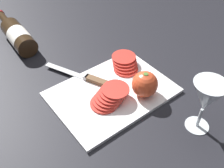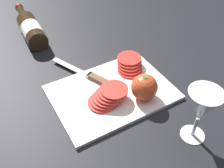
{
  "view_description": "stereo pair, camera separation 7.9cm",
  "coord_description": "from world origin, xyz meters",
  "views": [
    {
      "loc": [
        0.34,
        0.45,
        0.58
      ],
      "look_at": [
        -0.02,
        -0.01,
        0.04
      ],
      "focal_mm": 42.0,
      "sensor_mm": 36.0,
      "label": 1
    },
    {
      "loc": [
        0.27,
        0.49,
        0.58
      ],
      "look_at": [
        -0.02,
        -0.01,
        0.04
      ],
      "focal_mm": 42.0,
      "sensor_mm": 36.0,
      "label": 2
    }
  ],
  "objects": [
    {
      "name": "ground_plane",
      "position": [
        0.0,
        0.0,
        0.0
      ],
      "size": [
        3.0,
        3.0,
        0.0
      ],
      "primitive_type": "plane",
      "color": "black"
    },
    {
      "name": "cutting_board",
      "position": [
        -0.02,
        -0.01,
        0.01
      ],
      "size": [
        0.36,
        0.26,
        0.01
      ],
      "color": "white",
      "rests_on": "ground_plane"
    },
    {
      "name": "wine_bottle",
      "position": [
        0.1,
        -0.44,
        0.04
      ],
      "size": [
        0.08,
        0.32,
        0.08
      ],
      "color": "#332314",
      "rests_on": "ground_plane"
    },
    {
      "name": "wine_glass",
      "position": [
        -0.13,
        0.24,
        0.11
      ],
      "size": [
        0.08,
        0.08,
        0.16
      ],
      "color": "silver",
      "rests_on": "ground_plane"
    },
    {
      "name": "whole_tomato",
      "position": [
        -0.09,
        0.06,
        0.05
      ],
      "size": [
        0.08,
        0.08,
        0.08
      ],
      "color": "#DB4C28",
      "rests_on": "cutting_board"
    },
    {
      "name": "knife",
      "position": [
        0.0,
        -0.08,
        0.02
      ],
      "size": [
        0.12,
        0.24,
        0.01
      ],
      "rotation": [
        0.0,
        0.0,
        5.14
      ],
      "color": "silver",
      "rests_on": "cutting_board"
    },
    {
      "name": "tomato_slice_stack_near",
      "position": [
        0.01,
        0.02,
        0.03
      ],
      "size": [
        0.13,
        0.08,
        0.04
      ],
      "color": "red",
      "rests_on": "cutting_board"
    },
    {
      "name": "tomato_slice_stack_far",
      "position": [
        -0.12,
        -0.07,
        0.03
      ],
      "size": [
        0.1,
        0.11,
        0.03
      ],
      "color": "red",
      "rests_on": "cutting_board"
    }
  ]
}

